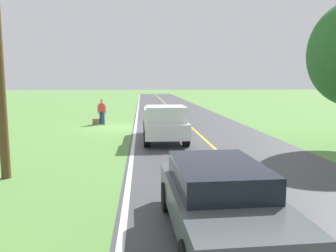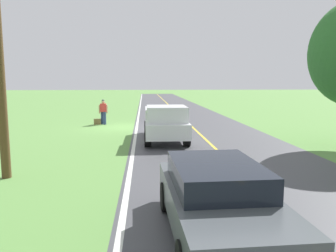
{
  "view_description": "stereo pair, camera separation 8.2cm",
  "coord_description": "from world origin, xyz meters",
  "px_view_note": "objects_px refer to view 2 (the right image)",
  "views": [
    {
      "loc": [
        -1.3,
        21.52,
        2.96
      ],
      "look_at": [
        -2.17,
        10.72,
        1.5
      ],
      "focal_mm": 35.25,
      "sensor_mm": 36.0,
      "label": 1
    },
    {
      "loc": [
        -1.38,
        21.53,
        2.96
      ],
      "look_at": [
        -2.17,
        10.72,
        1.5
      ],
      "focal_mm": 35.25,
      "sensor_mm": 36.0,
      "label": 2
    }
  ],
  "objects_px": {
    "suitcase_carried": "(97,122)",
    "sedan_ahead_same_lane": "(217,198)",
    "pickup_truck_passing": "(165,122)",
    "hitchhiker_walking": "(103,110)"
  },
  "relations": [
    {
      "from": "suitcase_carried",
      "to": "sedan_ahead_same_lane",
      "type": "xyz_separation_m",
      "value": [
        -4.64,
        17.13,
        0.55
      ]
    },
    {
      "from": "pickup_truck_passing",
      "to": "hitchhiker_walking",
      "type": "bearing_deg",
      "value": -60.37
    },
    {
      "from": "suitcase_carried",
      "to": "hitchhiker_walking",
      "type": "bearing_deg",
      "value": 100.86
    },
    {
      "from": "suitcase_carried",
      "to": "sedan_ahead_same_lane",
      "type": "distance_m",
      "value": 17.76
    },
    {
      "from": "suitcase_carried",
      "to": "pickup_truck_passing",
      "type": "relative_size",
      "value": 0.09
    },
    {
      "from": "suitcase_carried",
      "to": "sedan_ahead_same_lane",
      "type": "bearing_deg",
      "value": 17.66
    },
    {
      "from": "hitchhiker_walking",
      "to": "sedan_ahead_same_lane",
      "type": "xyz_separation_m",
      "value": [
        -4.22,
        17.19,
        -0.23
      ]
    },
    {
      "from": "hitchhiker_walking",
      "to": "sedan_ahead_same_lane",
      "type": "height_order",
      "value": "hitchhiker_walking"
    },
    {
      "from": "suitcase_carried",
      "to": "pickup_truck_passing",
      "type": "distance_m",
      "value": 8.07
    },
    {
      "from": "hitchhiker_walking",
      "to": "suitcase_carried",
      "type": "height_order",
      "value": "hitchhiker_walking"
    }
  ]
}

